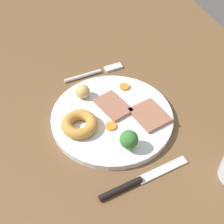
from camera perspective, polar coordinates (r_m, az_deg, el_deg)
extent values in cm
cube|color=brown|center=(73.36, -0.11, -0.24)|extent=(120.00, 84.00, 3.60)
cylinder|color=white|center=(69.13, 0.00, -0.97)|extent=(26.13, 26.13, 1.40)
cube|color=#9E664C|center=(69.96, 0.12, 1.08)|extent=(9.07, 7.23, 0.80)
cube|color=#9E664C|center=(68.55, 6.70, -0.56)|extent=(8.84, 7.72, 0.80)
torus|color=#C68938|center=(65.77, -5.75, -2.15)|extent=(7.46, 7.46, 2.25)
ellipsoid|color=#D8B260|center=(71.86, -5.26, 3.65)|extent=(4.55, 4.59, 3.12)
cylinder|color=orange|center=(66.28, -0.20, -2.52)|extent=(2.29, 2.29, 0.43)
cylinder|color=orange|center=(74.67, 2.20, 4.50)|extent=(2.22, 2.22, 0.55)
cylinder|color=#8CB766|center=(62.67, 2.96, -5.96)|extent=(1.45, 1.45, 1.29)
sphere|color=#387A33|center=(61.16, 3.03, -4.87)|extent=(3.63, 3.63, 3.63)
cylinder|color=silver|center=(79.73, -5.19, 6.39)|extent=(1.71, 9.54, 0.90)
cube|color=silver|center=(82.16, 0.23, 7.89)|extent=(2.38, 4.65, 0.60)
cylinder|color=black|center=(59.09, 1.56, -13.42)|extent=(2.36, 8.58, 1.20)
cube|color=silver|center=(62.32, 8.94, -10.11)|extent=(3.13, 10.63, 0.40)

